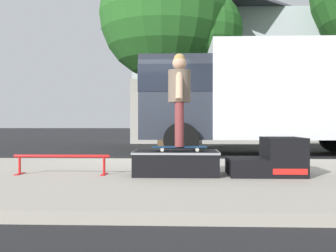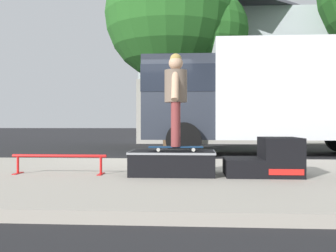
# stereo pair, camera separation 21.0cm
# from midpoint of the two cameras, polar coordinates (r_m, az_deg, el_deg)

# --- Properties ---
(ground_plane) EXTENTS (140.00, 140.00, 0.00)m
(ground_plane) POSITION_cam_midpoint_polar(r_m,az_deg,el_deg) (8.87, -4.02, -5.24)
(ground_plane) COLOR black
(sidewalk_slab) EXTENTS (50.00, 5.00, 0.12)m
(sidewalk_slab) POSITION_cam_midpoint_polar(r_m,az_deg,el_deg) (5.93, -8.06, -7.43)
(sidewalk_slab) COLOR #A8A093
(sidewalk_slab) RESTS_ON ground
(skate_box) EXTENTS (1.22, 0.77, 0.34)m
(skate_box) POSITION_cam_midpoint_polar(r_m,az_deg,el_deg) (5.67, 1.73, -5.28)
(skate_box) COLOR black
(skate_box) RESTS_ON sidewalk_slab
(kicker_ramp) EXTENTS (1.05, 0.79, 0.54)m
(kicker_ramp) POSITION_cam_midpoint_polar(r_m,az_deg,el_deg) (5.78, 15.51, -4.78)
(kicker_ramp) COLOR black
(kicker_ramp) RESTS_ON sidewalk_slab
(grind_rail) EXTENTS (1.41, 0.28, 0.29)m
(grind_rail) POSITION_cam_midpoint_polar(r_m,az_deg,el_deg) (5.92, -14.69, -4.75)
(grind_rail) COLOR red
(grind_rail) RESTS_ON sidewalk_slab
(skateboard) EXTENTS (0.79, 0.25, 0.07)m
(skateboard) POSITION_cam_midpoint_polar(r_m,az_deg,el_deg) (5.62, 2.22, -3.13)
(skateboard) COLOR navy
(skateboard) RESTS_ON skate_box
(skater_kid) EXTENTS (0.33, 0.69, 1.34)m
(skater_kid) POSITION_cam_midpoint_polar(r_m,az_deg,el_deg) (5.63, 2.22, 5.04)
(skater_kid) COLOR brown
(skater_kid) RESTS_ON skateboard
(box_truck) EXTENTS (6.91, 2.63, 3.05)m
(box_truck) POSITION_cam_midpoint_polar(r_m,az_deg,el_deg) (11.19, 15.08, 4.62)
(box_truck) COLOR white
(box_truck) RESTS_ON ground
(street_tree_main) EXTENTS (5.51, 5.01, 7.55)m
(street_tree_main) POSITION_cam_midpoint_polar(r_m,az_deg,el_deg) (15.57, 1.84, 15.34)
(street_tree_main) COLOR brown
(street_tree_main) RESTS_ON ground
(house_behind) EXTENTS (9.54, 8.23, 8.40)m
(house_behind) POSITION_cam_midpoint_polar(r_m,az_deg,el_deg) (21.18, 9.67, 9.49)
(house_behind) COLOR silver
(house_behind) RESTS_ON ground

